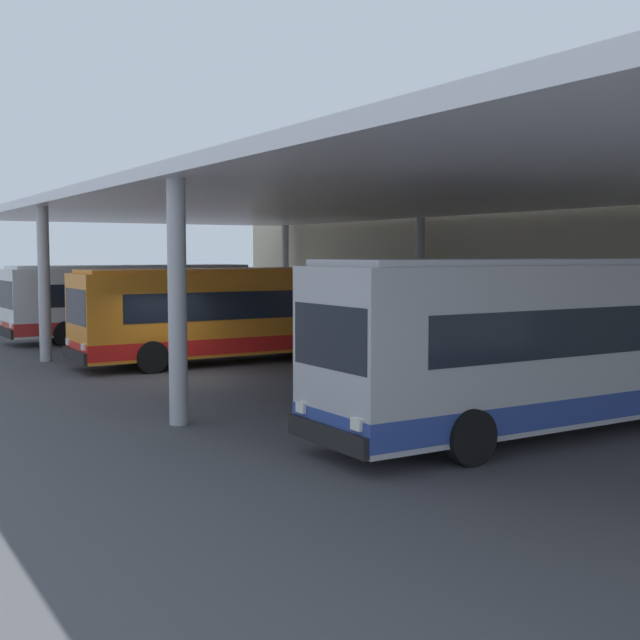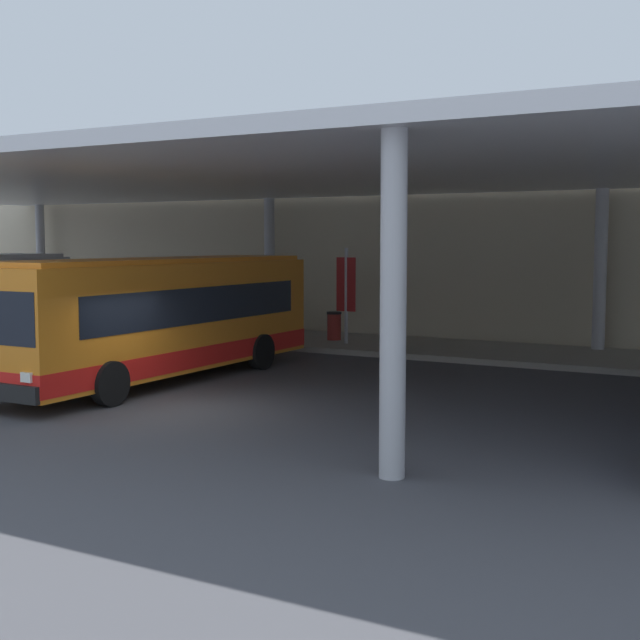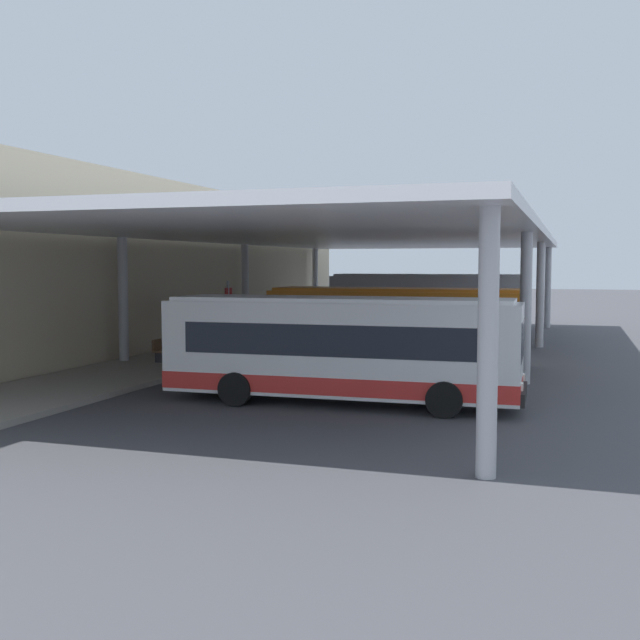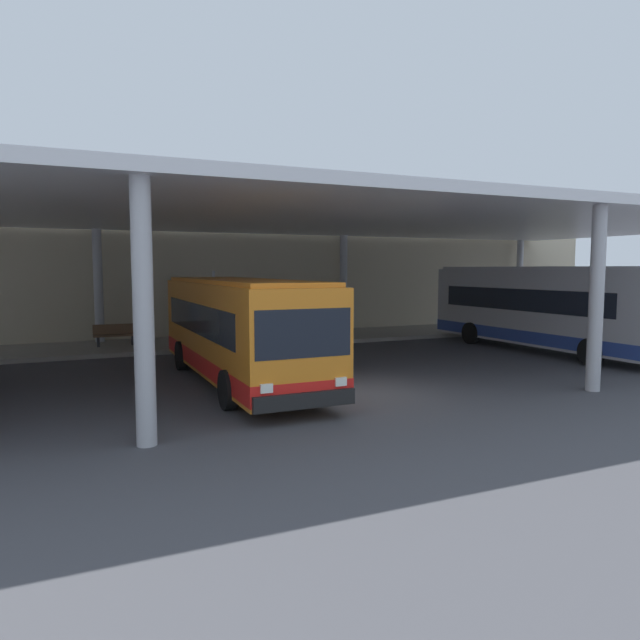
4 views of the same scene
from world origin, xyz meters
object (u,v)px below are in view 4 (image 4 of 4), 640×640
bus_second_bay (239,329)px  bench_waiting (115,334)px  bus_middle_bay (543,308)px  banner_sign (214,303)px  trash_bin (192,331)px

bus_second_bay → bench_waiting: bearing=107.9°
bus_middle_bay → bench_waiting: size_ratio=6.31×
banner_sign → bus_middle_bay: bearing=-29.3°
bus_middle_bay → bench_waiting: bearing=154.6°
banner_sign → trash_bin: bearing=139.1°
bus_second_bay → trash_bin: (0.37, 8.82, -0.98)m
bus_second_bay → bus_middle_bay: bus_middle_bay is taller
bus_second_bay → bus_middle_bay: size_ratio=0.93×
bench_waiting → banner_sign: (4.11, -0.88, 1.32)m
bus_middle_bay → trash_bin: 15.30m
bus_middle_bay → bench_waiting: 18.26m
bus_second_bay → trash_bin: bearing=87.6°
trash_bin → banner_sign: bearing=-40.9°
bench_waiting → trash_bin: 3.27m
bench_waiting → banner_sign: bearing=-12.1°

